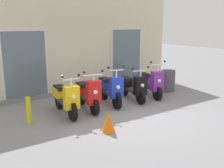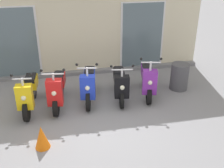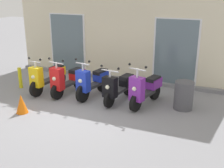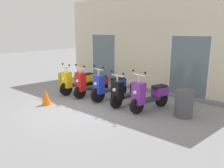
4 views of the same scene
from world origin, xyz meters
name	(u,v)px [view 1 (image 1 of 4)]	position (x,y,z in m)	size (l,w,h in m)	color
ground_plane	(132,113)	(0.00, 0.00, 0.00)	(40.00, 40.00, 0.00)	gray
storefront_facade	(79,41)	(0.00, 3.18, 1.85)	(8.13, 0.50, 3.84)	beige
scooter_yellow	(65,98)	(-1.60, 0.97, 0.48)	(0.52, 1.67, 1.23)	black
scooter_red	(88,94)	(-0.87, 1.00, 0.48)	(0.62, 1.58, 1.26)	black
scooter_blue	(110,89)	(-0.03, 1.08, 0.50)	(0.63, 1.58, 1.30)	black
scooter_black	(132,86)	(0.84, 1.07, 0.47)	(0.64, 1.59, 1.20)	black
scooter_purple	(150,83)	(1.64, 1.07, 0.49)	(0.71, 1.55, 1.32)	black
trash_bin	(168,81)	(2.69, 1.25, 0.40)	(0.53, 0.53, 0.79)	#4C4C51
traffic_cone	(109,121)	(-1.27, -0.72, 0.26)	(0.32, 0.32, 0.52)	orange
curb_bollard	(29,110)	(-2.65, 0.88, 0.35)	(0.12, 0.12, 0.70)	yellow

